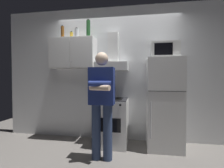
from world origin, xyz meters
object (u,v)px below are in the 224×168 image
object	(u,v)px
upper_cabinet	(73,53)
bottle_canister_steel	(77,33)
refrigerator	(164,103)
bottle_spice_jar	(71,35)
range_hood	(113,60)
microwave	(164,51)
person_standing	(102,101)
bottle_wine_green	(88,29)
bottle_beer_brown	(62,32)
stove_oven	(112,122)

from	to	relation	value
upper_cabinet	bottle_canister_steel	bearing A→B (deg)	-12.57
refrigerator	bottle_spice_jar	size ratio (longest dim) A/B	11.63
range_hood	microwave	world-z (taller)	range_hood
refrigerator	person_standing	distance (m)	1.17
range_hood	person_standing	bearing A→B (deg)	-93.91
upper_cabinet	person_standing	bearing A→B (deg)	-44.26
bottle_spice_jar	microwave	bearing A→B (deg)	-2.95
refrigerator	bottle_wine_green	xyz separation A→B (m)	(-1.43, 0.11, 1.42)
bottle_spice_jar	bottle_beer_brown	world-z (taller)	bottle_beer_brown
stove_oven	refrigerator	xyz separation A→B (m)	(0.95, 0.00, 0.37)
range_hood	bottle_canister_steel	xyz separation A→B (m)	(-0.72, -0.02, 0.55)
stove_oven	bottle_spice_jar	xyz separation A→B (m)	(-0.83, 0.11, 1.68)
person_standing	refrigerator	bearing A→B (deg)	31.23
person_standing	bottle_wine_green	xyz separation A→B (m)	(-0.43, 0.72, 1.32)
person_standing	bottle_spice_jar	size ratio (longest dim) A/B	11.92
microwave	person_standing	distance (m)	1.45
person_standing	bottle_beer_brown	bearing A→B (deg)	144.07
bottle_beer_brown	bottle_spice_jar	bearing A→B (deg)	5.84
microwave	bottle_canister_steel	world-z (taller)	bottle_canister_steel
stove_oven	refrigerator	size ratio (longest dim) A/B	0.55
range_hood	refrigerator	xyz separation A→B (m)	(0.95, -0.13, -0.80)
person_standing	bottle_beer_brown	world-z (taller)	bottle_beer_brown
person_standing	bottle_beer_brown	distance (m)	1.74
microwave	bottle_wine_green	bearing A→B (deg)	176.33
refrigerator	microwave	distance (m)	0.94
microwave	bottle_wine_green	world-z (taller)	bottle_wine_green
bottle_beer_brown	range_hood	bearing A→B (deg)	1.93
stove_oven	bottle_beer_brown	distance (m)	2.02
stove_oven	bottle_spice_jar	world-z (taller)	bottle_spice_jar
person_standing	bottle_canister_steel	bearing A→B (deg)	133.07
range_hood	person_standing	distance (m)	1.01
range_hood	bottle_beer_brown	size ratio (longest dim) A/B	2.91
microwave	bottle_wine_green	size ratio (longest dim) A/B	1.34
range_hood	bottle_beer_brown	distance (m)	1.17
range_hood	person_standing	world-z (taller)	range_hood
bottle_beer_brown	bottle_wine_green	bearing A→B (deg)	1.98
refrigerator	bottle_wine_green	distance (m)	2.02
stove_oven	bottle_spice_jar	distance (m)	1.88
stove_oven	person_standing	size ratio (longest dim) A/B	0.53
upper_cabinet	bottle_canister_steel	distance (m)	0.40
upper_cabinet	bottle_spice_jar	size ratio (longest dim) A/B	6.54
bottle_canister_steel	bottle_beer_brown	bearing A→B (deg)	-177.29
person_standing	bottle_spice_jar	world-z (taller)	bottle_spice_jar
microwave	range_hood	bearing A→B (deg)	173.54
stove_oven	bottle_spice_jar	bearing A→B (deg)	172.40
bottle_canister_steel	bottle_beer_brown	distance (m)	0.30
refrigerator	bottle_beer_brown	distance (m)	2.40
bottle_beer_brown	upper_cabinet	bearing A→B (deg)	8.76
bottle_wine_green	bottle_canister_steel	bearing A→B (deg)	-178.94
refrigerator	bottle_beer_brown	bearing A→B (deg)	177.32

